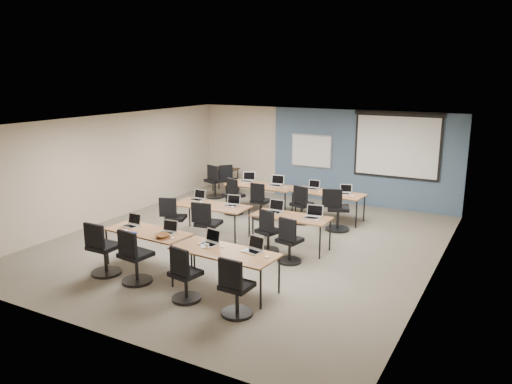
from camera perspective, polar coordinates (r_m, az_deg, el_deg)
The scene contains 58 objects.
floor at distance 11.25m, azimuth -1.15°, elevation -5.79°, with size 8.00×9.00×0.02m, color #6B6354.
ceiling at distance 10.67m, azimuth -1.22°, elevation 8.03°, with size 8.00×9.00×0.02m, color white.
wall_back at distance 14.88m, azimuth 7.50°, elevation 4.24°, with size 8.00×0.04×2.70m, color beige.
wall_front at distance 7.47m, azimuth -18.73°, elevation -5.73°, with size 8.00×0.04×2.70m, color beige.
wall_left at distance 13.29m, azimuth -16.33°, elevation 2.70°, with size 0.04×9.00×2.70m, color beige.
wall_right at distance 9.59m, azimuth 20.03°, elevation -1.63°, with size 0.04×9.00×2.70m, color beige.
blue_accent_panel at distance 14.45m, azimuth 12.09°, elevation 3.78°, with size 5.50×0.04×2.70m, color #3D5977.
whiteboard at distance 14.91m, azimuth 6.33°, elevation 4.68°, with size 1.28×0.03×0.98m.
projector_screen at distance 14.08m, azimuth 15.83°, elevation 5.53°, with size 2.40×0.10×1.82m.
training_table_front_left at distance 9.92m, azimuth -12.26°, elevation -4.63°, with size 1.73×0.72×0.73m.
training_table_front_right at distance 8.67m, azimuth -3.62°, elevation -6.98°, with size 1.90×0.79×0.73m.
training_table_mid_left at distance 11.60m, azimuth -5.21°, elevation -1.70°, with size 1.81×0.75×0.73m.
training_table_mid_right at distance 10.71m, azimuth 4.05°, elevation -3.01°, with size 1.68×0.70×0.73m.
training_table_back_left at distance 13.58m, azimuth 0.54°, elevation 0.62°, with size 1.92×0.80×0.73m.
training_table_back_right at distance 12.88m, azimuth 8.26°, elevation -0.25°, with size 1.84×0.76×0.73m.
laptop_0 at distance 10.26m, azimuth -14.02°, elevation -3.48°, with size 0.32×0.28×0.25m.
mouse_0 at distance 9.98m, azimuth -14.67°, elevation -4.30°, with size 0.06×0.10×0.04m, color white.
task_chair_0 at distance 9.81m, azimuth -17.11°, elevation -6.67°, with size 0.57×0.57×1.05m.
laptop_1 at distance 9.68m, azimuth -10.05°, elevation -4.32°, with size 0.31×0.27×0.24m.
mouse_1 at distance 9.37m, azimuth -9.51°, elevation -5.21°, with size 0.06×0.10×0.03m, color white.
task_chair_1 at distance 9.28m, azimuth -13.73°, elevation -7.66°, with size 0.56×0.56×1.03m.
laptop_2 at distance 8.99m, azimuth -5.23°, elevation -5.54°, with size 0.33×0.28×0.25m.
mouse_2 at distance 8.82m, azimuth -3.88°, elevation -6.25°, with size 0.06×0.09×0.03m, color white.
task_chair_2 at distance 8.44m, azimuth -8.19°, elevation -9.78°, with size 0.49×0.49×0.98m.
laptop_3 at distance 8.60m, azimuth -0.24°, elevation -6.39°, with size 0.33×0.28×0.25m.
mouse_3 at distance 8.33m, azimuth 1.24°, elevation -7.42°, with size 0.06×0.10×0.03m, color white.
task_chair_3 at distance 7.89m, azimuth -2.38°, elevation -11.34°, with size 0.51×0.51×0.99m.
laptop_4 at distance 12.07m, azimuth -6.67°, elevation -0.62°, with size 0.32×0.27×0.24m.
mouse_4 at distance 11.83m, azimuth -6.27°, elevation -1.14°, with size 0.06×0.10×0.03m, color white.
task_chair_4 at distance 11.59m, azimuth -9.36°, elevation -3.31°, with size 0.52×0.49×0.97m.
laptop_5 at distance 11.48m, azimuth -2.77°, elevation -1.27°, with size 0.32×0.27×0.24m.
mouse_5 at distance 11.34m, azimuth -2.70°, elevation -1.72°, with size 0.07×0.10×0.04m, color white.
task_chair_5 at distance 10.89m, azimuth -5.62°, elevation -4.15°, with size 0.55×0.55×1.03m.
laptop_6 at distance 10.96m, azimuth 2.16°, elevation -1.97°, with size 0.35×0.30×0.26m.
mouse_6 at distance 10.83m, azimuth 2.27°, elevation -2.46°, with size 0.06×0.09×0.03m, color white.
task_chair_6 at distance 10.54m, azimuth 1.35°, elevation -4.89°, with size 0.48×0.47×0.96m.
laptop_7 at distance 10.58m, azimuth 6.55°, elevation -2.62°, with size 0.35×0.30×0.27m.
mouse_7 at distance 10.42m, azimuth 6.99°, elevation -3.19°, with size 0.06×0.09×0.03m, color white.
task_chair_7 at distance 9.97m, azimuth 3.79°, elevation -5.97°, with size 0.48×0.48×0.97m.
laptop_8 at distance 14.03m, azimuth -0.96°, elevation 1.49°, with size 0.35×0.29×0.26m.
mouse_8 at distance 13.64m, azimuth -0.19°, elevation 0.91°, with size 0.06×0.09×0.03m, color white.
task_chair_8 at distance 13.36m, azimuth -2.62°, elevation -0.81°, with size 0.56×0.53×1.01m.
laptop_9 at distance 13.53m, azimuth 2.32°, elevation 1.04°, with size 0.36×0.31×0.27m.
mouse_9 at distance 13.31m, azimuth 3.42°, elevation 0.57°, with size 0.05×0.09×0.03m, color white.
task_chair_9 at distance 12.92m, azimuth 0.46°, elevation -1.37°, with size 0.48×0.48×0.97m.
laptop_10 at distance 13.19m, azimuth 6.56°, elevation 0.59°, with size 0.30×0.26×0.23m.
mouse_10 at distance 12.87m, azimuth 7.30°, elevation 0.02°, with size 0.06×0.09×0.03m, color white.
task_chair_10 at distance 12.57m, azimuth 5.20°, elevation -1.81°, with size 0.51×0.51×0.99m.
laptop_11 at distance 12.80m, azimuth 10.12°, elevation 0.07°, with size 0.30×0.26×0.23m.
mouse_11 at distance 12.59m, azimuth 10.99°, elevation -0.42°, with size 0.05×0.09×0.03m, color white.
task_chair_11 at distance 12.11m, azimuth 9.19°, elevation -2.38°, with size 0.61×0.58×1.05m.
blue_mousepad at distance 9.83m, azimuth -14.24°, elevation -4.60°, with size 0.25×0.21×0.01m, color #1C299A.
snack_bowl at distance 9.46m, azimuth -10.68°, elevation -4.90°, with size 0.32×0.32×0.08m, color brown.
snack_plate at distance 8.87m, azimuth -5.76°, elevation -6.20°, with size 0.20×0.20×0.01m, color white.
coffee_cup at distance 8.78m, azimuth -5.63°, elevation -6.18°, with size 0.06×0.06×0.06m, color white.
utility_table at distance 15.90m, azimuth -3.54°, elevation 2.35°, with size 0.84×0.47×0.75m.
spare_chair_a at distance 15.23m, azimuth -2.87°, elevation 0.95°, with size 0.62×0.52×1.00m.
spare_chair_b at distance 15.13m, azimuth -4.77°, elevation 0.90°, with size 0.57×0.55×1.03m.
Camera 1 is at (5.30, -9.20, 3.72)m, focal length 35.00 mm.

